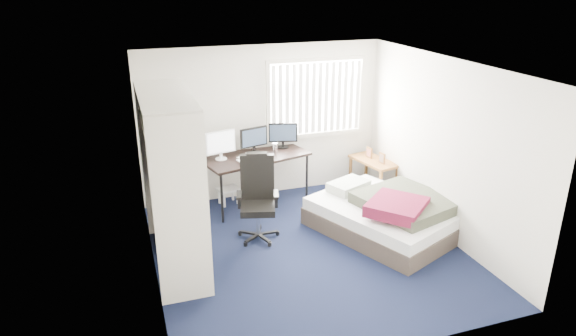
% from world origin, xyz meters
% --- Properties ---
extents(ground, '(4.20, 4.20, 0.00)m').
position_xyz_m(ground, '(0.00, 0.00, 0.00)').
color(ground, black).
rests_on(ground, ground).
extents(room_shell, '(4.20, 4.20, 4.20)m').
position_xyz_m(room_shell, '(0.00, 0.00, 1.51)').
color(room_shell, silver).
rests_on(room_shell, ground).
extents(window_assembly, '(1.72, 0.09, 1.32)m').
position_xyz_m(window_assembly, '(0.90, 2.04, 1.60)').
color(window_assembly, white).
rests_on(window_assembly, ground).
extents(closet, '(0.64, 1.84, 2.22)m').
position_xyz_m(closet, '(-1.67, 0.27, 1.35)').
color(closet, beige).
rests_on(closet, ground).
extents(desk, '(1.81, 1.18, 1.28)m').
position_xyz_m(desk, '(-0.25, 1.75, 0.84)').
color(desk, black).
rests_on(desk, ground).
extents(office_chair, '(0.70, 0.70, 1.21)m').
position_xyz_m(office_chair, '(-0.52, 0.64, 0.46)').
color(office_chair, black).
rests_on(office_chair, ground).
extents(footstool, '(0.39, 0.34, 0.27)m').
position_xyz_m(footstool, '(-0.68, 1.85, 0.21)').
color(footstool, white).
rests_on(footstool, ground).
extents(nightstand, '(0.61, 0.94, 0.78)m').
position_xyz_m(nightstand, '(1.75, 1.50, 0.53)').
color(nightstand, brown).
rests_on(nightstand, ground).
extents(bed, '(2.12, 2.38, 0.65)m').
position_xyz_m(bed, '(1.28, 0.16, 0.28)').
color(bed, '#40362E').
rests_on(bed, ground).
extents(pine_box, '(0.40, 0.31, 0.28)m').
position_xyz_m(pine_box, '(-1.65, -0.16, 0.14)').
color(pine_box, tan).
rests_on(pine_box, ground).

